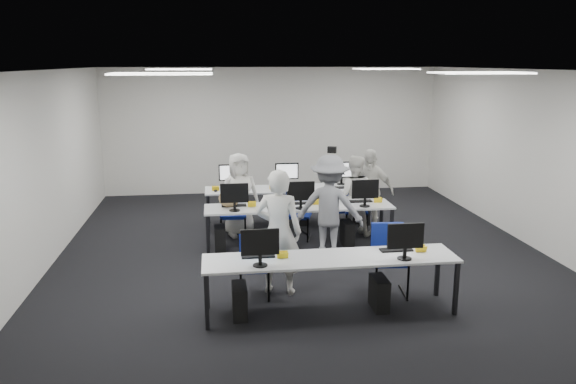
{
  "coord_description": "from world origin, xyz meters",
  "views": [
    {
      "loc": [
        -1.42,
        -8.93,
        3.12
      ],
      "look_at": [
        -0.2,
        0.11,
        1.0
      ],
      "focal_mm": 35.0,
      "sensor_mm": 36.0,
      "label": 1
    }
  ],
  "objects": [
    {
      "name": "room",
      "position": [
        0.0,
        0.0,
        1.5
      ],
      "size": [
        9.0,
        9.02,
        3.0
      ],
      "color": "black",
      "rests_on": "ground"
    },
    {
      "name": "ceiling_panels",
      "position": [
        0.0,
        0.0,
        2.98
      ],
      "size": [
        5.2,
        4.6,
        0.02
      ],
      "color": "white",
      "rests_on": "room"
    },
    {
      "name": "desk_front",
      "position": [
        0.0,
        -2.4,
        0.68
      ],
      "size": [
        3.2,
        0.7,
        0.73
      ],
      "color": "silver",
      "rests_on": "ground"
    },
    {
      "name": "desk_mid",
      "position": [
        0.0,
        0.2,
        0.68
      ],
      "size": [
        3.2,
        0.7,
        0.73
      ],
      "color": "silver",
      "rests_on": "ground"
    },
    {
      "name": "desk_back",
      "position": [
        0.0,
        1.6,
        0.68
      ],
      "size": [
        3.2,
        0.7,
        0.73
      ],
      "color": "silver",
      "rests_on": "ground"
    },
    {
      "name": "equipment_front",
      "position": [
        -0.19,
        -2.42,
        0.36
      ],
      "size": [
        2.51,
        0.41,
        1.19
      ],
      "color": "#0C54A1",
      "rests_on": "desk_front"
    },
    {
      "name": "equipment_mid",
      "position": [
        -0.19,
        0.18,
        0.36
      ],
      "size": [
        2.91,
        0.41,
        1.19
      ],
      "color": "white",
      "rests_on": "desk_mid"
    },
    {
      "name": "equipment_back",
      "position": [
        0.19,
        1.62,
        0.36
      ],
      "size": [
        2.91,
        0.41,
        1.19
      ],
      "color": "white",
      "rests_on": "desk_back"
    },
    {
      "name": "chair_0",
      "position": [
        -0.92,
        -1.79,
        0.26
      ],
      "size": [
        0.42,
        0.46,
        0.83
      ],
      "rotation": [
        0.0,
        0.0,
        -0.04
      ],
      "color": "navy",
      "rests_on": "ground"
    },
    {
      "name": "chair_1",
      "position": [
        0.91,
        -1.95,
        0.3
      ],
      "size": [
        0.52,
        0.56,
        0.96
      ],
      "rotation": [
        0.0,
        0.0,
        -0.11
      ],
      "color": "navy",
      "rests_on": "ground"
    },
    {
      "name": "chair_2",
      "position": [
        -1.1,
        0.71,
        0.29
      ],
      "size": [
        0.48,
        0.52,
        0.93
      ],
      "rotation": [
        0.0,
        0.0,
        -0.06
      ],
      "color": "navy",
      "rests_on": "ground"
    },
    {
      "name": "chair_3",
      "position": [
        0.08,
        0.69,
        0.27
      ],
      "size": [
        0.53,
        0.55,
        0.84
      ],
      "rotation": [
        0.0,
        0.0,
        -0.3
      ],
      "color": "navy",
      "rests_on": "ground"
    },
    {
      "name": "chair_4",
      "position": [
        1.16,
        0.83,
        0.27
      ],
      "size": [
        0.48,
        0.51,
        0.85
      ],
      "rotation": [
        0.0,
        0.0,
        -0.17
      ],
      "color": "navy",
      "rests_on": "ground"
    },
    {
      "name": "chair_5",
      "position": [
        -1.11,
        1.01,
        0.29
      ],
      "size": [
        0.47,
        0.51,
        0.91
      ],
      "rotation": [
        0.0,
        0.0,
        0.06
      ],
      "color": "navy",
      "rests_on": "ground"
    },
    {
      "name": "chair_6",
      "position": [
        0.01,
        0.98,
        0.28
      ],
      "size": [
        0.54,
        0.57,
        0.9
      ],
      "rotation": [
        0.0,
        0.0,
        0.24
      ],
      "color": "navy",
      "rests_on": "ground"
    },
    {
      "name": "chair_7",
      "position": [
        0.96,
        0.98,
        0.26
      ],
      "size": [
        0.44,
        0.47,
        0.84
      ],
      "rotation": [
        0.0,
        0.0,
        -0.06
      ],
      "color": "navy",
      "rests_on": "ground"
    },
    {
      "name": "handbag",
      "position": [
        -1.17,
        0.29,
        0.89
      ],
      "size": [
        0.45,
        0.36,
        0.32
      ],
      "primitive_type": "ellipsoid",
      "rotation": [
        0.0,
        0.0,
        0.35
      ],
      "color": "#8F6B49",
      "rests_on": "desk_mid"
    },
    {
      "name": "student_0",
      "position": [
        -0.57,
        -1.69,
        0.87
      ],
      "size": [
        0.73,
        0.6,
        1.74
      ],
      "primitive_type": "imported",
      "rotation": [
        0.0,
        0.0,
        2.82
      ],
      "color": "white",
      "rests_on": "ground"
    },
    {
      "name": "student_1",
      "position": [
        1.1,
        0.78,
        0.74
      ],
      "size": [
        0.85,
        0.74,
        1.48
      ],
      "primitive_type": "imported",
      "rotation": [
        0.0,
        0.0,
        2.85
      ],
      "color": "white",
      "rests_on": "ground"
    },
    {
      "name": "student_2",
      "position": [
        -0.97,
        1.02,
        0.76
      ],
      "size": [
        0.84,
        0.65,
        1.53
      ],
      "primitive_type": "imported",
      "rotation": [
        0.0,
        0.0,
        0.24
      ],
      "color": "white",
      "rests_on": "ground"
    },
    {
      "name": "student_3",
      "position": [
        1.42,
        0.93,
        0.79
      ],
      "size": [
        1.0,
        0.7,
        1.57
      ],
      "primitive_type": "imported",
      "rotation": [
        0.0,
        0.0,
        -0.39
      ],
      "color": "white",
      "rests_on": "ground"
    },
    {
      "name": "photographer",
      "position": [
        0.4,
        -0.4,
        0.85
      ],
      "size": [
        1.24,
        0.96,
        1.69
      ],
      "primitive_type": "imported",
      "rotation": [
        0.0,
        0.0,
        2.79
      ],
      "color": "gray",
      "rests_on": "ground"
    },
    {
      "name": "dslr_camera",
      "position": [
        0.46,
        -0.23,
        1.75
      ],
      "size": [
        0.19,
        0.22,
        0.1
      ],
      "primitive_type": "cube",
      "rotation": [
        0.0,
        0.0,
        2.79
      ],
      "color": "black",
      "rests_on": "photographer"
    }
  ]
}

